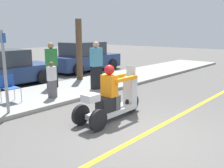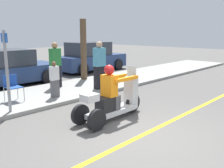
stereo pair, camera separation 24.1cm
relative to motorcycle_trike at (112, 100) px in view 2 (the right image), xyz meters
The scene contains 12 objects.
ground_plane 1.40m from the motorcycle_trike, 108.16° to the right, with size 60.00×60.00×0.00m, color #565451.
lane_stripe 1.34m from the motorcycle_trike, 90.58° to the right, with size 24.00×0.12×0.01m.
sidewalk_strip 3.43m from the motorcycle_trike, 96.82° to the left, with size 28.00×2.80×0.12m.
motorcycle_trike is the anchor object (origin of this frame).
spectator_by_tree 4.07m from the motorcycle_trike, 76.67° to the left, with size 0.45×0.32×1.75m.
spectator_near_curb 3.18m from the motorcycle_trike, 52.23° to the left, with size 0.46×0.31×1.80m.
spectator_with_child 2.67m from the motorcycle_trike, 89.47° to the left, with size 0.30×0.19×1.20m.
folding_chair_set_back 3.46m from the motorcycle_trike, 109.67° to the left, with size 0.47×0.47×0.82m.
parked_car_lot_left 6.20m from the motorcycle_trike, 90.83° to the left, with size 4.42×2.04×1.54m.
parked_car_lot_center 8.50m from the motorcycle_trike, 51.94° to the left, with size 4.31×1.95×1.69m.
tree_trunk 5.36m from the motorcycle_trike, 57.69° to the left, with size 0.28×0.28×2.72m.
street_sign 2.93m from the motorcycle_trike, 128.05° to the left, with size 0.08×0.36×2.20m.
Camera 2 is at (-4.19, -3.09, 2.27)m, focal length 40.00 mm.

